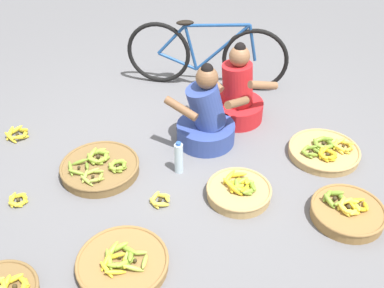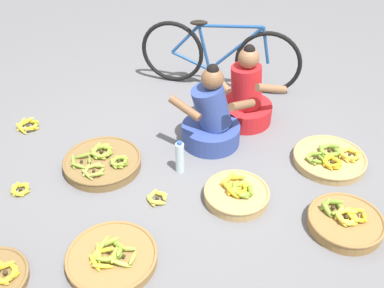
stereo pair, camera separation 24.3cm
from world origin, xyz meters
TOP-DOWN VIEW (x-y plane):
  - ground_plane at (0.00, 0.00)m, footprint 10.00×10.00m
  - vendor_woman_front at (0.17, 0.30)m, footprint 0.75×0.52m
  - vendor_woman_behind at (0.51, 0.65)m, footprint 0.72×0.53m
  - bicycle_leaning at (0.30, 1.31)m, footprint 1.65×0.50m
  - banana_basket_near_bicycle at (-0.54, -1.03)m, footprint 0.61×0.61m
  - banana_basket_front_center at (-0.75, -0.05)m, footprint 0.65×0.65m
  - banana_basket_back_right at (0.34, -0.45)m, footprint 0.51×0.51m
  - banana_basket_back_center at (1.17, -0.02)m, footprint 0.61×0.61m
  - banana_basket_near_vendor at (1.09, -0.75)m, footprint 0.54×0.54m
  - loose_bananas_front_left at (-0.27, -0.45)m, footprint 0.18×0.18m
  - loose_bananas_front_right at (-1.35, -0.34)m, footprint 0.17×0.17m
  - loose_bananas_back_left at (-1.53, 0.53)m, footprint 0.24×0.24m
  - water_bottle at (-0.10, -0.10)m, footprint 0.07×0.07m

SIDE VIEW (x-z plane):
  - ground_plane at x=0.00m, z-range 0.00..0.00m
  - loose_bananas_front_right at x=-1.35m, z-range -0.01..0.06m
  - loose_bananas_front_left at x=-0.27m, z-range -0.01..0.06m
  - loose_bananas_back_left at x=-1.53m, z-range -0.01..0.08m
  - banana_basket_near_bicycle at x=-0.54m, z-range -0.03..0.12m
  - banana_basket_back_center at x=1.17m, z-range -0.03..0.12m
  - banana_basket_front_center at x=-0.75m, z-range -0.02..0.13m
  - banana_basket_back_right at x=0.34m, z-range -0.03..0.14m
  - banana_basket_near_vendor at x=1.09m, z-range -0.03..0.14m
  - water_bottle at x=-0.10m, z-range -0.01..0.29m
  - vendor_woman_front at x=0.17m, z-range -0.14..0.63m
  - vendor_woman_behind at x=0.51m, z-range -0.14..0.64m
  - bicycle_leaning at x=0.30m, z-range -0.01..0.73m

